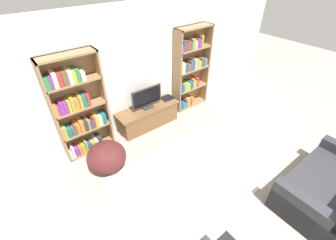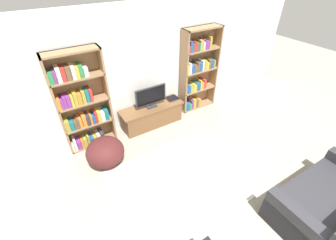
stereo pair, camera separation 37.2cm
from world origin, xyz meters
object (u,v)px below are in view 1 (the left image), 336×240
Objects in this scene: bookshelf_left at (78,110)px; tv_stand at (148,116)px; laptop at (167,98)px; television at (147,98)px; beanbag_ottoman at (107,157)px; bookshelf_right at (189,70)px; couch_right_sofa at (330,189)px.

bookshelf_left is 1.37× the size of tv_stand.
bookshelf_left reaches higher than laptop.
tv_stand is at bearing -175.54° from laptop.
bookshelf_left is at bearing 175.47° from television.
television is at bearing 24.85° from beanbag_ottoman.
television is at bearing -4.53° from bookshelf_left.
bookshelf_right is (2.75, 0.00, 0.03)m from bookshelf_left.
laptop is (2.00, -0.07, -0.45)m from bookshelf_left.
bookshelf_right is 7.13× the size of laptop.
tv_stand is 0.85× the size of couch_right_sofa.
television is 0.42× the size of couch_right_sofa.
bookshelf_left is at bearing -179.97° from bookshelf_right.
bookshelf_right is at bearing 87.04° from couch_right_sofa.
couch_right_sofa is at bearing -54.14° from bookshelf_left.
tv_stand is 0.64m from laptop.
television is at bearing -176.07° from laptop.
laptop is 3.54m from couch_right_sofa.
couch_right_sofa reaches higher than laptop.
beanbag_ottoman is (-2.66, -0.73, -0.72)m from bookshelf_right.
television is 0.63m from laptop.
bookshelf_right is at bearing 5.64° from laptop.
bookshelf_right reaches higher than laptop.
bookshelf_right is at bearing 15.31° from beanbag_ottoman.
couch_right_sofa reaches higher than tv_stand.
bookshelf_right is 2.85m from beanbag_ottoman.
television is 1.54m from beanbag_ottoman.
tv_stand is at bearing -4.75° from bookshelf_left.
laptop is at bearing 18.91° from beanbag_ottoman.
television is at bearing -175.11° from bookshelf_right.
bookshelf_right is 1.16× the size of couch_right_sofa.
television is (1.42, -0.11, -0.21)m from bookshelf_left.
bookshelf_left is 2.75m from bookshelf_right.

